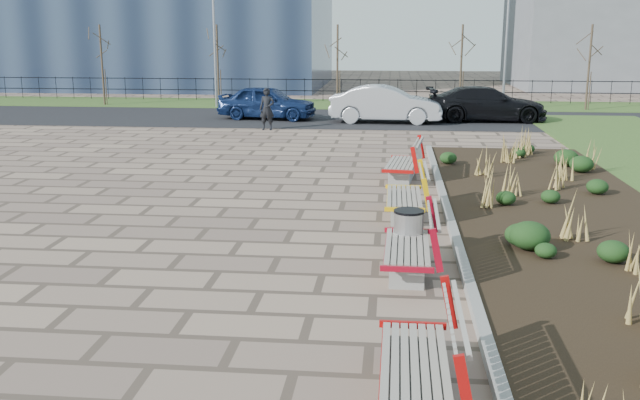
# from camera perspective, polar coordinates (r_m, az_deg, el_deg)

# --- Properties ---
(ground) EXTENTS (120.00, 120.00, 0.00)m
(ground) POSITION_cam_1_polar(r_m,az_deg,el_deg) (10.11, -10.33, -8.73)
(ground) COLOR #89705E
(ground) RESTS_ON ground
(planting_bed) EXTENTS (4.50, 18.00, 0.10)m
(planting_bed) POSITION_cam_1_polar(r_m,az_deg,el_deg) (14.90, 19.32, -1.82)
(planting_bed) COLOR black
(planting_bed) RESTS_ON ground
(planting_curb) EXTENTS (0.16, 18.00, 0.15)m
(planting_curb) POSITION_cam_1_polar(r_m,az_deg,el_deg) (14.52, 10.35, -1.56)
(planting_curb) COLOR gray
(planting_curb) RESTS_ON ground
(grass_verge_far) EXTENTS (80.00, 5.00, 0.04)m
(grass_verge_far) POSITION_cam_1_polar(r_m,az_deg,el_deg) (37.27, 1.56, 7.66)
(grass_verge_far) COLOR #33511E
(grass_verge_far) RESTS_ON ground
(road) EXTENTS (80.00, 7.00, 0.02)m
(road) POSITION_cam_1_polar(r_m,az_deg,el_deg) (31.33, 0.75, 6.54)
(road) COLOR black
(road) RESTS_ON ground
(bench_a) EXTENTS (0.92, 2.11, 1.00)m
(bench_a) POSITION_cam_1_polar(r_m,az_deg,el_deg) (7.56, 7.58, -12.40)
(bench_a) COLOR #AC0C0B
(bench_a) RESTS_ON ground
(bench_b) EXTENTS (0.94, 2.12, 1.00)m
(bench_b) POSITION_cam_1_polar(r_m,az_deg,el_deg) (11.34, 7.00, -3.46)
(bench_b) COLOR #A20A1E
(bench_b) RESTS_ON ground
(bench_c) EXTENTS (0.90, 2.10, 1.00)m
(bench_c) POSITION_cam_1_polar(r_m,az_deg,el_deg) (14.75, 6.74, 0.51)
(bench_c) COLOR yellow
(bench_c) RESTS_ON ground
(bench_d) EXTENTS (1.13, 2.19, 1.00)m
(bench_d) POSITION_cam_1_polar(r_m,az_deg,el_deg) (18.46, 6.58, 3.13)
(bench_d) COLOR #BB0D0C
(bench_d) RESTS_ON ground
(litter_bin) EXTENTS (0.49, 0.49, 0.83)m
(litter_bin) POSITION_cam_1_polar(r_m,az_deg,el_deg) (12.09, 7.08, -2.82)
(litter_bin) COLOR #B2B2B7
(litter_bin) RESTS_ON ground
(pedestrian) EXTENTS (0.62, 0.43, 1.62)m
(pedestrian) POSITION_cam_1_polar(r_m,az_deg,el_deg) (27.74, -4.26, 7.27)
(pedestrian) COLOR black
(pedestrian) RESTS_ON ground
(car_blue) EXTENTS (4.39, 2.22, 1.43)m
(car_blue) POSITION_cam_1_polar(r_m,az_deg,el_deg) (31.08, -4.24, 7.80)
(car_blue) COLOR #12224E
(car_blue) RESTS_ON road
(car_silver) EXTENTS (4.69, 1.83, 1.52)m
(car_silver) POSITION_cam_1_polar(r_m,az_deg,el_deg) (29.91, 5.30, 7.65)
(car_silver) COLOR #A2A4A9
(car_silver) RESTS_ON road
(car_black) EXTENTS (5.09, 2.31, 1.45)m
(car_black) POSITION_cam_1_polar(r_m,az_deg,el_deg) (31.08, 13.17, 7.50)
(car_black) COLOR black
(car_black) RESTS_ON road
(tree_a) EXTENTS (1.40, 1.40, 4.00)m
(tree_a) POSITION_cam_1_polar(r_m,az_deg,el_deg) (38.45, -17.03, 10.29)
(tree_a) COLOR #4C3D2D
(tree_a) RESTS_ON grass_verge_far
(tree_b) EXTENTS (1.40, 1.40, 4.00)m
(tree_b) POSITION_cam_1_polar(r_m,az_deg,el_deg) (36.58, -8.18, 10.60)
(tree_b) COLOR #4C3D2D
(tree_b) RESTS_ON grass_verge_far
(tree_c) EXTENTS (1.40, 1.40, 4.00)m
(tree_c) POSITION_cam_1_polar(r_m,az_deg,el_deg) (35.63, 1.40, 10.66)
(tree_c) COLOR #4C3D2D
(tree_c) RESTS_ON grass_verge_far
(tree_d) EXTENTS (1.40, 1.40, 4.00)m
(tree_d) POSITION_cam_1_polar(r_m,az_deg,el_deg) (35.68, 11.22, 10.41)
(tree_d) COLOR #4C3D2D
(tree_d) RESTS_ON grass_verge_far
(tree_e) EXTENTS (1.40, 1.40, 4.00)m
(tree_e) POSITION_cam_1_polar(r_m,az_deg,el_deg) (36.72, 20.72, 9.89)
(tree_e) COLOR #4C3D2D
(tree_e) RESTS_ON grass_verge_far
(lamp_west) EXTENTS (0.24, 0.60, 6.00)m
(lamp_west) POSITION_cam_1_polar(r_m,az_deg,el_deg) (36.06, -8.42, 12.14)
(lamp_west) COLOR gray
(lamp_west) RESTS_ON grass_verge_far
(lamp_east) EXTENTS (0.24, 0.60, 6.00)m
(lamp_east) POSITION_cam_1_polar(r_m,az_deg,el_deg) (35.39, 14.66, 11.83)
(lamp_east) COLOR gray
(lamp_east) RESTS_ON grass_verge_far
(railing_fence) EXTENTS (44.00, 0.10, 1.20)m
(railing_fence) POSITION_cam_1_polar(r_m,az_deg,el_deg) (38.70, 1.73, 8.80)
(railing_fence) COLOR black
(railing_fence) RESTS_ON grass_verge_far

